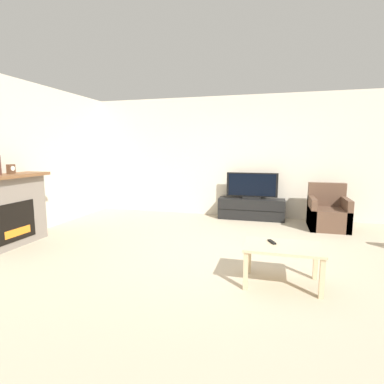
{
  "coord_description": "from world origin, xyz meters",
  "views": [
    {
      "loc": [
        0.59,
        -4.09,
        1.52
      ],
      "look_at": [
        -0.64,
        0.44,
        0.85
      ],
      "focal_mm": 28.0,
      "sensor_mm": 36.0,
      "label": 1
    }
  ],
  "objects_px": {
    "tv": "(252,187)",
    "armchair": "(328,214)",
    "mantel_clock": "(11,169)",
    "coffee_table": "(283,251)",
    "tv_stand": "(251,209)",
    "fireplace": "(6,210)",
    "remote": "(272,242)"
  },
  "relations": [
    {
      "from": "tv",
      "to": "armchair",
      "type": "distance_m",
      "value": 1.6
    },
    {
      "from": "mantel_clock",
      "to": "coffee_table",
      "type": "bearing_deg",
      "value": -5.64
    },
    {
      "from": "tv_stand",
      "to": "armchair",
      "type": "relative_size",
      "value": 1.65
    },
    {
      "from": "fireplace",
      "to": "armchair",
      "type": "distance_m",
      "value": 5.64
    },
    {
      "from": "tv",
      "to": "remote",
      "type": "height_order",
      "value": "tv"
    },
    {
      "from": "remote",
      "to": "tv_stand",
      "type": "bearing_deg",
      "value": 72.87
    },
    {
      "from": "tv_stand",
      "to": "remote",
      "type": "xyz_separation_m",
      "value": [
        0.45,
        -3.11,
        0.24
      ]
    },
    {
      "from": "tv_stand",
      "to": "tv",
      "type": "relative_size",
      "value": 1.3
    },
    {
      "from": "fireplace",
      "to": "mantel_clock",
      "type": "height_order",
      "value": "mantel_clock"
    },
    {
      "from": "mantel_clock",
      "to": "tv_stand",
      "type": "distance_m",
      "value": 4.6
    },
    {
      "from": "mantel_clock",
      "to": "remote",
      "type": "relative_size",
      "value": 0.98
    },
    {
      "from": "armchair",
      "to": "coffee_table",
      "type": "bearing_deg",
      "value": -108.26
    },
    {
      "from": "mantel_clock",
      "to": "tv_stand",
      "type": "height_order",
      "value": "mantel_clock"
    },
    {
      "from": "fireplace",
      "to": "coffee_table",
      "type": "bearing_deg",
      "value": -3.72
    },
    {
      "from": "mantel_clock",
      "to": "tv",
      "type": "height_order",
      "value": "mantel_clock"
    },
    {
      "from": "mantel_clock",
      "to": "armchair",
      "type": "distance_m",
      "value": 5.64
    },
    {
      "from": "armchair",
      "to": "remote",
      "type": "height_order",
      "value": "armchair"
    },
    {
      "from": "fireplace",
      "to": "tv_stand",
      "type": "relative_size",
      "value": 0.97
    },
    {
      "from": "mantel_clock",
      "to": "coffee_table",
      "type": "xyz_separation_m",
      "value": [
        4.11,
        -0.41,
        -0.83
      ]
    },
    {
      "from": "fireplace",
      "to": "tv",
      "type": "relative_size",
      "value": 1.25
    },
    {
      "from": "fireplace",
      "to": "remote",
      "type": "height_order",
      "value": "fireplace"
    },
    {
      "from": "mantel_clock",
      "to": "remote",
      "type": "xyz_separation_m",
      "value": [
        3.99,
        -0.33,
        -0.75
      ]
    },
    {
      "from": "tv",
      "to": "mantel_clock",
      "type": "bearing_deg",
      "value": -141.94
    },
    {
      "from": "tv_stand",
      "to": "tv",
      "type": "height_order",
      "value": "tv"
    },
    {
      "from": "fireplace",
      "to": "tv",
      "type": "distance_m",
      "value": 4.6
    },
    {
      "from": "tv_stand",
      "to": "coffee_table",
      "type": "height_order",
      "value": "tv_stand"
    },
    {
      "from": "tv",
      "to": "remote",
      "type": "relative_size",
      "value": 7.17
    },
    {
      "from": "coffee_table",
      "to": "mantel_clock",
      "type": "bearing_deg",
      "value": 174.36
    },
    {
      "from": "tv_stand",
      "to": "remote",
      "type": "height_order",
      "value": "remote"
    },
    {
      "from": "armchair",
      "to": "tv_stand",
      "type": "bearing_deg",
      "value": 164.92
    },
    {
      "from": "fireplace",
      "to": "remote",
      "type": "distance_m",
      "value": 4.01
    },
    {
      "from": "armchair",
      "to": "coffee_table",
      "type": "relative_size",
      "value": 1.01
    }
  ]
}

